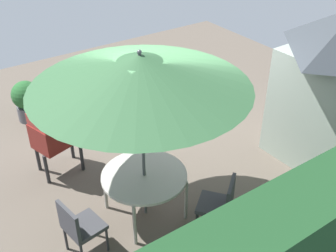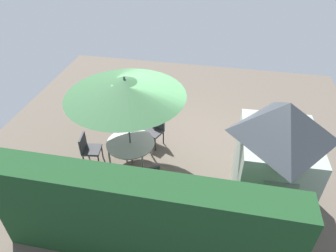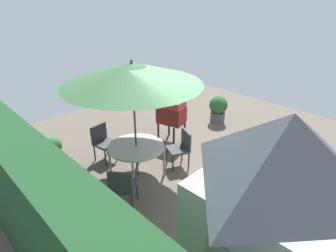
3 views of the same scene
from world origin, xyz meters
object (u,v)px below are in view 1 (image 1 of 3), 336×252
at_px(patio_table, 144,178).
at_px(patio_umbrella, 140,71).
at_px(chair_far_side, 78,226).
at_px(chair_toward_hedge, 221,202).
at_px(potted_plant_by_shed, 27,99).
at_px(bbq_grill, 55,129).
at_px(chair_near_shed, 135,145).

bearing_deg(patio_table, patio_umbrella, 0.00).
xyz_separation_m(patio_table, chair_far_side, (1.12, 0.17, -0.16)).
relative_size(patio_umbrella, chair_far_side, 3.14).
xyz_separation_m(chair_toward_hedge, potted_plant_by_shed, (1.23, -4.57, -0.06)).
bearing_deg(bbq_grill, chair_near_shed, 145.73).
bearing_deg(chair_far_side, chair_near_shed, -143.04).
height_order(chair_near_shed, chair_far_side, same).
distance_m(chair_toward_hedge, potted_plant_by_shed, 4.74).
bearing_deg(chair_near_shed, chair_toward_hedge, 98.31).
distance_m(patio_umbrella, bbq_grill, 2.39).
bearing_deg(patio_umbrella, potted_plant_by_shed, -81.85).
height_order(patio_umbrella, chair_near_shed, patio_umbrella).
distance_m(patio_umbrella, chair_toward_hedge, 2.17).
bearing_deg(chair_far_side, patio_table, -171.40).
xyz_separation_m(bbq_grill, chair_near_shed, (-1.07, 0.73, -0.33)).
xyz_separation_m(patio_table, chair_toward_hedge, (-0.70, 0.89, -0.16)).
bearing_deg(chair_toward_hedge, bbq_grill, -62.72).
xyz_separation_m(bbq_grill, chair_far_side, (0.48, 1.89, -0.33)).
distance_m(bbq_grill, chair_toward_hedge, 2.95).
bearing_deg(chair_far_side, chair_toward_hedge, 158.54).
distance_m(chair_near_shed, chair_toward_hedge, 1.90).
relative_size(patio_umbrella, bbq_grill, 2.36).
xyz_separation_m(patio_umbrella, chair_toward_hedge, (-0.70, 0.89, -1.85)).
bearing_deg(patio_umbrella, chair_near_shed, -113.14).
relative_size(bbq_grill, chair_far_side, 1.33).
height_order(patio_umbrella, chair_toward_hedge, patio_umbrella).
distance_m(patio_umbrella, chair_far_side, 2.17).
bearing_deg(chair_near_shed, patio_table, 66.86).
height_order(patio_umbrella, bbq_grill, patio_umbrella).
relative_size(bbq_grill, potted_plant_by_shed, 1.41).
bearing_deg(potted_plant_by_shed, chair_toward_hedge, 105.02).
distance_m(patio_table, chair_toward_hedge, 1.14).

